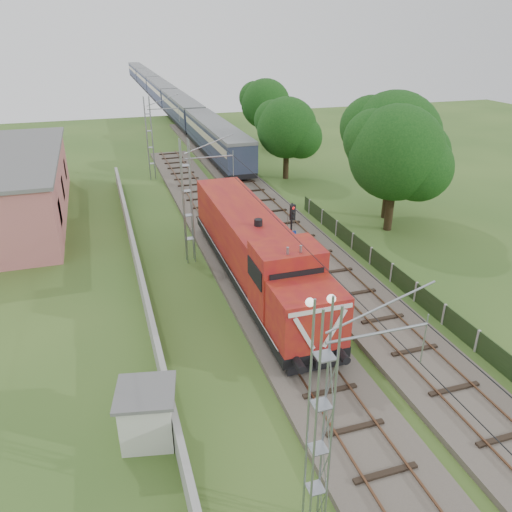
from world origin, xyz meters
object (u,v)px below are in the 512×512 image
object	(u,v)px
locomotive	(256,250)
signal_post	(292,225)
coach_rake	(161,91)
relay_hut	(148,414)

from	to	relation	value
locomotive	signal_post	bearing A→B (deg)	27.12
coach_rake	signal_post	distance (m)	74.62
locomotive	signal_post	xyz separation A→B (m)	(2.78, 1.42, 0.68)
coach_rake	signal_post	world-z (taller)	signal_post
coach_rake	relay_hut	world-z (taller)	coach_rake
relay_hut	locomotive	bearing A→B (deg)	53.99
locomotive	coach_rake	world-z (taller)	locomotive
signal_post	relay_hut	world-z (taller)	signal_post
signal_post	relay_hut	bearing A→B (deg)	-131.26
coach_rake	relay_hut	xyz separation A→B (m)	(-12.40, -86.19, -1.39)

